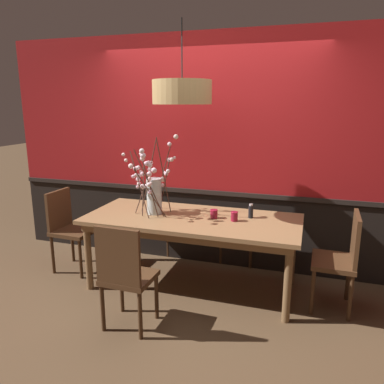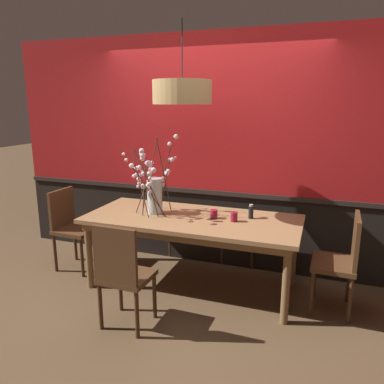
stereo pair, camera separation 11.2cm
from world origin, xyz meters
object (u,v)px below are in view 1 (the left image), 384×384
(dining_table, at_px, (192,224))
(condiment_bottle, at_px, (251,211))
(chair_far_side_left, at_px, (188,213))
(pendant_lamp, at_px, (182,92))
(chair_head_west_end, at_px, (69,226))
(candle_holder_nearer_center, at_px, (234,216))
(vase_with_blossoms, at_px, (153,191))
(chair_near_side_left, at_px, (125,273))
(candle_holder_nearer_edge, at_px, (214,214))
(chair_head_east_end, at_px, (342,256))
(chair_far_side_right, at_px, (241,219))

(dining_table, height_order, condiment_bottle, condiment_bottle)
(chair_far_side_left, xyz_separation_m, pendant_lamp, (0.25, -0.91, 1.48))
(chair_head_west_end, height_order, condiment_bottle, chair_head_west_end)
(dining_table, height_order, candle_holder_nearer_center, candle_holder_nearer_center)
(dining_table, relative_size, chair_far_side_left, 2.35)
(pendant_lamp, bearing_deg, vase_with_blossoms, -177.66)
(dining_table, relative_size, chair_near_side_left, 2.30)
(chair_near_side_left, xyz_separation_m, candle_holder_nearer_edge, (0.52, 0.95, 0.28))
(chair_head_east_end, bearing_deg, chair_far_side_left, 152.97)
(candle_holder_nearer_edge, relative_size, condiment_bottle, 0.61)
(chair_far_side_left, xyz_separation_m, condiment_bottle, (0.92, -0.76, 0.32))
(chair_head_west_end, bearing_deg, condiment_bottle, 5.03)
(chair_far_side_left, height_order, condiment_bottle, chair_far_side_left)
(dining_table, xyz_separation_m, pendant_lamp, (-0.10, 0.01, 1.31))
(dining_table, distance_m, chair_near_side_left, 0.97)
(dining_table, xyz_separation_m, condiment_bottle, (0.57, 0.16, 0.15))
(chair_near_side_left, xyz_separation_m, condiment_bottle, (0.87, 1.07, 0.31))
(chair_far_side_right, xyz_separation_m, chair_head_east_end, (1.10, -0.89, 0.03))
(pendant_lamp, bearing_deg, candle_holder_nearer_edge, 5.41)
(chair_near_side_left, xyz_separation_m, chair_far_side_left, (-0.05, 1.83, -0.01))
(chair_near_side_left, bearing_deg, chair_far_side_left, 91.67)
(candle_holder_nearer_center, bearing_deg, candle_holder_nearer_edge, 171.64)
(candle_holder_nearer_center, bearing_deg, vase_with_blossoms, -179.20)
(candle_holder_nearer_edge, bearing_deg, chair_far_side_right, 81.25)
(vase_with_blossoms, bearing_deg, chair_far_side_right, 49.17)
(chair_head_west_end, height_order, pendant_lamp, pendant_lamp)
(chair_far_side_right, height_order, pendant_lamp, pendant_lamp)
(dining_table, relative_size, chair_head_east_end, 2.33)
(chair_far_side_left, xyz_separation_m, candle_holder_nearer_center, (0.79, -0.91, 0.29))
(chair_near_side_left, xyz_separation_m, pendant_lamp, (0.20, 0.92, 1.47))
(chair_near_side_left, xyz_separation_m, vase_with_blossoms, (-0.13, 0.91, 0.49))
(chair_near_side_left, bearing_deg, dining_table, 72.02)
(chair_head_east_end, height_order, candle_holder_nearer_edge, chair_head_east_end)
(candle_holder_nearer_center, relative_size, candle_holder_nearer_edge, 1.08)
(pendant_lamp, bearing_deg, condiment_bottle, 12.85)
(candle_holder_nearer_edge, bearing_deg, chair_far_side_left, 122.99)
(chair_far_side_right, relative_size, candle_holder_nearer_center, 9.44)
(chair_near_side_left, relative_size, chair_far_side_left, 1.02)
(chair_head_west_end, bearing_deg, pendant_lamp, 1.12)
(chair_far_side_right, bearing_deg, vase_with_blossoms, -130.83)
(chair_far_side_right, height_order, candle_holder_nearer_edge, chair_far_side_right)
(chair_head_west_end, bearing_deg, chair_far_side_left, 39.72)
(chair_far_side_left, relative_size, condiment_bottle, 6.36)
(dining_table, bearing_deg, candle_holder_nearer_edge, 9.44)
(chair_near_side_left, distance_m, candle_holder_nearer_center, 1.21)
(chair_near_side_left, bearing_deg, candle_holder_nearer_center, 51.41)
(vase_with_blossoms, bearing_deg, chair_near_side_left, -81.98)
(chair_head_east_end, bearing_deg, condiment_bottle, 169.51)
(chair_far_side_right, bearing_deg, condiment_bottle, -73.20)
(dining_table, height_order, pendant_lamp, pendant_lamp)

